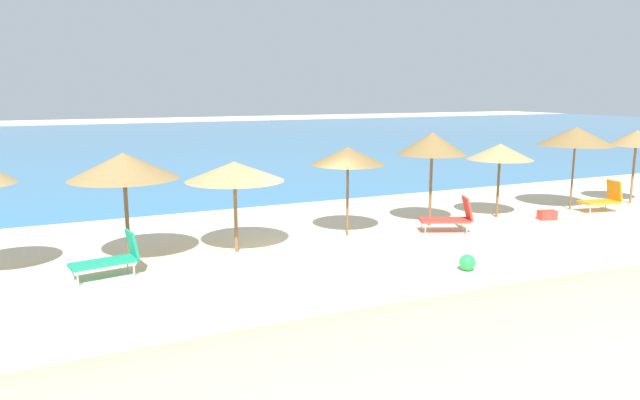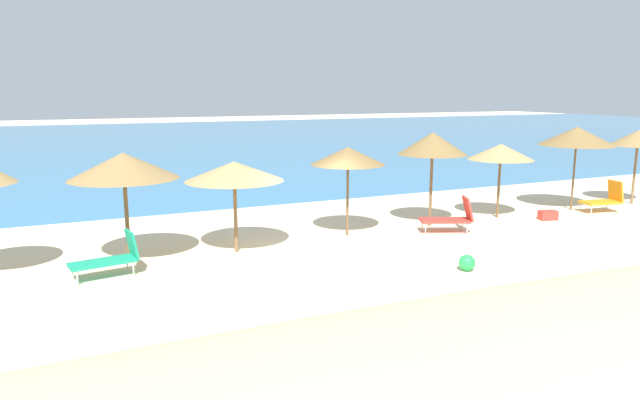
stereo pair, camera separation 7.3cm
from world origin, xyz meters
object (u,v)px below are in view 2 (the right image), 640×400
at_px(lounge_chair_1, 451,217).
at_px(cooler_box, 548,215).
at_px(beach_ball, 467,263).
at_px(beach_umbrella_5, 348,156).
at_px(beach_umbrella_6, 433,144).
at_px(beach_umbrella_4, 234,171).
at_px(lounge_chair_2, 111,257).
at_px(lounge_chair_4, 605,199).
at_px(beach_umbrella_9, 638,138).
at_px(beach_umbrella_7, 501,152).
at_px(beach_umbrella_3, 124,166).
at_px(beach_umbrella_8, 577,136).

height_order(lounge_chair_1, cooler_box, lounge_chair_1).
distance_m(lounge_chair_1, beach_ball, 3.77).
distance_m(beach_umbrella_5, beach_umbrella_6, 2.95).
xyz_separation_m(beach_umbrella_4, lounge_chair_2, (-3.18, -0.82, -1.69)).
bearing_deg(cooler_box, lounge_chair_4, 2.71).
distance_m(beach_umbrella_9, lounge_chair_4, 3.07).
bearing_deg(lounge_chair_1, beach_umbrella_7, -45.43).
xyz_separation_m(beach_umbrella_3, lounge_chair_2, (-0.49, -0.95, -1.96)).
height_order(beach_umbrella_4, beach_umbrella_7, beach_umbrella_7).
height_order(beach_umbrella_9, lounge_chair_4, beach_umbrella_9).
relative_size(beach_umbrella_5, cooler_box, 4.55).
height_order(beach_umbrella_9, beach_ball, beach_umbrella_9).
bearing_deg(beach_umbrella_9, beach_umbrella_5, 179.48).
height_order(beach_umbrella_4, beach_umbrella_8, beach_umbrella_8).
relative_size(beach_umbrella_9, lounge_chair_4, 1.91).
height_order(beach_umbrella_6, beach_umbrella_8, beach_umbrella_8).
bearing_deg(beach_umbrella_7, beach_umbrella_6, -179.13).
height_order(beach_umbrella_8, lounge_chair_1, beach_umbrella_8).
distance_m(beach_umbrella_5, lounge_chair_2, 6.99).
bearing_deg(beach_umbrella_8, beach_umbrella_5, 179.97).
relative_size(beach_umbrella_3, beach_umbrella_4, 1.07).
relative_size(beach_umbrella_3, beach_umbrella_6, 0.93).
bearing_deg(beach_umbrella_9, lounge_chair_4, -164.07).
height_order(beach_umbrella_6, beach_umbrella_9, beach_umbrella_6).
relative_size(beach_umbrella_3, beach_umbrella_7, 1.11).
bearing_deg(beach_umbrella_3, beach_umbrella_5, 1.95).
distance_m(beach_umbrella_8, lounge_chair_4, 2.40).
relative_size(beach_umbrella_4, beach_ball, 6.58).
xyz_separation_m(beach_umbrella_4, beach_umbrella_5, (3.45, 0.33, 0.20)).
distance_m(beach_umbrella_3, beach_umbrella_5, 6.14).
height_order(beach_umbrella_4, beach_umbrella_6, beach_umbrella_6).
distance_m(beach_umbrella_5, lounge_chair_1, 3.66).
bearing_deg(lounge_chair_1, beach_umbrella_8, -57.66).
xyz_separation_m(beach_umbrella_4, beach_umbrella_6, (6.39, 0.38, 0.44)).
relative_size(beach_umbrella_4, beach_umbrella_9, 0.93).
bearing_deg(beach_umbrella_6, lounge_chair_1, -87.14).
distance_m(beach_umbrella_9, lounge_chair_2, 18.73).
xyz_separation_m(beach_umbrella_7, lounge_chair_4, (4.04, -0.84, -1.73)).
bearing_deg(beach_umbrella_8, lounge_chair_4, -44.28).
distance_m(beach_umbrella_8, cooler_box, 3.29).
relative_size(beach_umbrella_4, cooler_box, 4.47).
bearing_deg(lounge_chair_4, beach_umbrella_9, -63.26).
distance_m(beach_umbrella_3, lounge_chair_2, 2.23).
relative_size(beach_umbrella_5, beach_ball, 6.71).
height_order(beach_umbrella_5, beach_umbrella_8, beach_umbrella_8).
bearing_deg(beach_ball, beach_umbrella_3, 151.10).
bearing_deg(beach_umbrella_6, beach_umbrella_4, -176.59).
xyz_separation_m(beach_umbrella_5, beach_umbrella_9, (11.96, -0.11, 0.12)).
bearing_deg(beach_umbrella_6, beach_umbrella_5, -179.09).
bearing_deg(lounge_chair_1, lounge_chair_4, -64.95).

